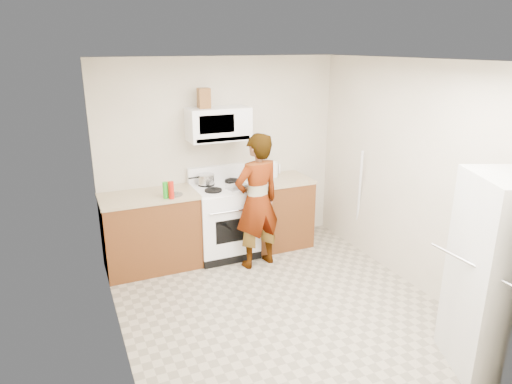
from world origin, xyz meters
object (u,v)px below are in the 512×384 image
microwave (218,124)px  person (257,201)px  kettle (272,169)px  saucepan (206,179)px  fridge (506,277)px  gas_range (224,219)px

microwave → person: bearing=-65.4°
microwave → kettle: 1.00m
microwave → saucepan: (-0.19, -0.01, -0.69)m
fridge → kettle: 3.20m
gas_range → microwave: bearing=90.0°
gas_range → saucepan: size_ratio=5.47×
kettle → saucepan: bearing=-165.5°
gas_range → saucepan: bearing=146.9°
person → fridge: bearing=102.6°
microwave → person: microwave is taller
gas_range → fridge: bearing=-65.9°
fridge → kettle: size_ratio=8.62×
fridge → saucepan: (-1.53, 3.12, 0.16)m
microwave → kettle: (0.74, 0.01, -0.67)m
fridge → gas_range: bearing=136.4°
microwave → kettle: microwave is taller
gas_range → kettle: 0.93m
person → kettle: bearing=-139.0°
gas_range → fridge: size_ratio=0.66×
person → saucepan: bearing=-62.2°
kettle → gas_range: bearing=-156.1°
person → kettle: size_ratio=8.46×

